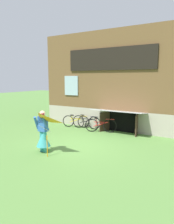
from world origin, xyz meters
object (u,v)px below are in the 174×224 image
Objects in this scene: kite at (38,124)px; bicycle_black at (86,122)px; bicycle_yellow at (76,121)px; bicycle_red at (101,125)px; person at (43,135)px.

kite is 0.87× the size of bicycle_black.
bicycle_yellow is (-0.68, -0.02, -0.02)m from bicycle_black.
bicycle_black reaches higher than bicycle_red.
bicycle_black is 0.68m from bicycle_yellow.
bicycle_red is at bearing 87.54° from kite.
person is 3.74m from bicycle_red.
bicycle_black is (-0.86, 4.55, -0.83)m from kite.
person is at bearing 120.28° from kite.
kite is 4.85m from bicycle_yellow.
kite is (0.32, -0.56, 0.54)m from person.
person is 0.84m from kite.
kite is at bearing -85.31° from bicycle_black.
person is 4.16m from bicycle_yellow.
kite is at bearing -112.40° from bicycle_red.
person is 1.01× the size of bicycle_red.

